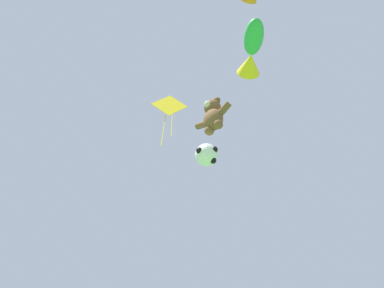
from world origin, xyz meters
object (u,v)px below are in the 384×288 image
Objects in this scene: diamond_kite at (169,108)px; teddy_bear_kite at (213,116)px; soccer_ball_kite at (207,155)px; fish_kite_emerald at (252,51)px.

teddy_bear_kite is at bearing 17.04° from diamond_kite.
teddy_bear_kite is 0.54× the size of diamond_kite.
diamond_kite is at bearing -148.28° from soccer_ball_kite.
fish_kite_emerald is (2.64, -0.19, 3.70)m from soccer_ball_kite.
diamond_kite is at bearing -162.96° from teddy_bear_kite.
fish_kite_emerald reaches higher than soccer_ball_kite.
diamond_kite is (-1.83, -0.56, 1.60)m from teddy_bear_kite.
soccer_ball_kite is at bearing 31.72° from diamond_kite.
soccer_ball_kite is at bearing 175.79° from fish_kite_emerald.
fish_kite_emerald is at bearing 8.56° from diamond_kite.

